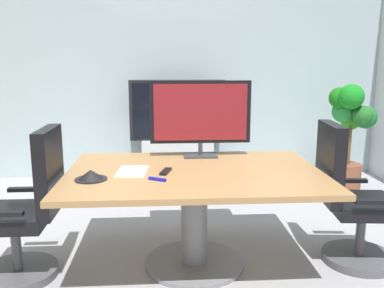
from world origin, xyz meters
name	(u,v)px	position (x,y,z in m)	size (l,w,h in m)	color
ground_plane	(198,284)	(0.00, 0.00, 0.00)	(6.85, 6.85, 0.00)	#99999E
wall_back_glass_partition	(181,72)	(0.00, 2.92, 1.39)	(5.42, 0.10, 2.78)	#9EB2B7
conference_table	(194,194)	(-0.01, 0.29, 0.57)	(1.87, 1.28, 0.75)	olive
office_chair_left	(28,217)	(-1.20, 0.19, 0.46)	(0.60, 0.57, 1.09)	#4C4C51
office_chair_right	(350,206)	(1.19, 0.27, 0.46)	(0.61, 0.59, 1.09)	#4C4C51
tv_monitor	(200,114)	(0.08, 0.76, 1.11)	(0.84, 0.18, 0.64)	#333338
wall_display_unit	(177,148)	(-0.06, 2.57, 0.44)	(1.20, 0.36, 1.31)	#B7BABC
potted_plant	(351,126)	(2.02, 2.16, 0.78)	(0.61, 0.49, 1.28)	brown
conference_phone	(91,175)	(-0.73, 0.10, 0.78)	(0.22, 0.22, 0.07)	black
remote_control	(166,171)	(-0.22, 0.25, 0.76)	(0.05, 0.17, 0.02)	black
whiteboard_marker	(157,179)	(-0.28, 0.05, 0.76)	(0.13, 0.02, 0.02)	#1919A5
paper_notepad	(132,171)	(-0.46, 0.29, 0.75)	(0.21, 0.30, 0.01)	white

